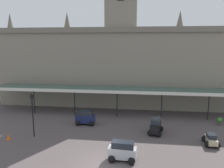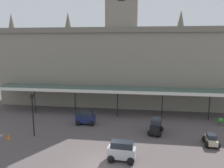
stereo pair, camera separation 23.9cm
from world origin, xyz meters
name	(u,v)px [view 1 (the left image)]	position (x,y,z in m)	size (l,w,h in m)	color
ground_plane	(102,163)	(0.00, 0.00, 0.00)	(140.00, 140.00, 0.00)	#4E4545
station_building	(121,62)	(0.00, 19.27, 6.98)	(39.78, 6.34, 21.39)	gray
entrance_canopy	(118,89)	(0.00, 13.88, 3.64)	(36.49, 3.26, 3.78)	#38564C
car_silver_van	(122,152)	(1.73, 0.66, 0.81)	(2.46, 1.71, 1.77)	#B2B5BA
car_beige_sedan	(211,140)	(10.29, 4.89, 0.50)	(1.59, 2.10, 1.19)	tan
car_navy_van	(85,118)	(-3.63, 8.93, 0.81)	(2.44, 1.66, 1.77)	#19214C
car_black_van	(156,127)	(4.96, 7.14, 0.81)	(1.93, 2.55, 1.77)	black
victorian_lamppost	(32,110)	(-8.29, 4.58, 3.02)	(0.30, 0.30, 4.84)	black
traffic_cone	(8,137)	(-10.58, 3.43, 0.32)	(0.40, 0.40, 0.65)	orange
planter_forecourt_centre	(220,121)	(13.09, 10.88, 0.49)	(0.60, 0.60, 0.96)	#47423D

